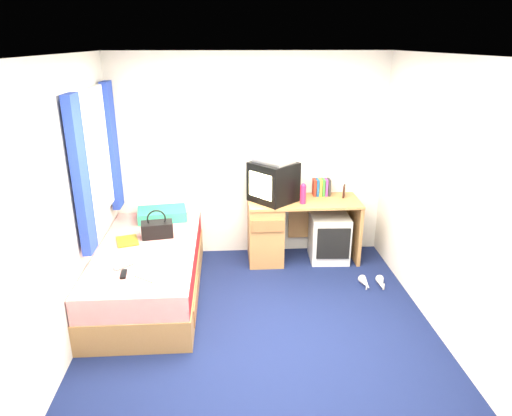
{
  "coord_description": "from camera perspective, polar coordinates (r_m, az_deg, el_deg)",
  "views": [
    {
      "loc": [
        -0.27,
        -3.54,
        2.5
      ],
      "look_at": [
        0.01,
        0.7,
        0.93
      ],
      "focal_mm": 32.0,
      "sensor_mm": 36.0,
      "label": 1
    }
  ],
  "objects": [
    {
      "name": "ground",
      "position": [
        4.35,
        0.53,
        -14.91
      ],
      "size": [
        3.4,
        3.4,
        0.0
      ],
      "primitive_type": "plane",
      "color": "#0C1438",
      "rests_on": "ground"
    },
    {
      "name": "room_shell",
      "position": [
        3.71,
        0.6,
        3.76
      ],
      "size": [
        3.4,
        3.4,
        3.4
      ],
      "color": "white",
      "rests_on": "ground"
    },
    {
      "name": "bed",
      "position": [
        4.87,
        -13.23,
        -7.69
      ],
      "size": [
        1.01,
        2.0,
        0.54
      ],
      "color": "#A67845",
      "rests_on": "ground"
    },
    {
      "name": "pillow",
      "position": [
        5.41,
        -11.65,
        -0.77
      ],
      "size": [
        0.6,
        0.43,
        0.12
      ],
      "primitive_type": "cube",
      "rotation": [
        0.0,
        0.0,
        0.15
      ],
      "color": "teal",
      "rests_on": "bed"
    },
    {
      "name": "desk",
      "position": [
        5.44,
        3.0,
        -2.47
      ],
      "size": [
        1.3,
        0.55,
        0.75
      ],
      "color": "#A67845",
      "rests_on": "ground"
    },
    {
      "name": "storage_cube",
      "position": [
        5.55,
        9.11,
        -3.65
      ],
      "size": [
        0.47,
        0.47,
        0.56
      ],
      "primitive_type": "cube",
      "rotation": [
        0.0,
        0.0,
        -0.05
      ],
      "color": "silver",
      "rests_on": "ground"
    },
    {
      "name": "crt_tv",
      "position": [
        5.24,
        2.17,
        3.29
      ],
      "size": [
        0.62,
        0.62,
        0.46
      ],
      "rotation": [
        0.0,
        0.0,
        -0.86
      ],
      "color": "black",
      "rests_on": "desk"
    },
    {
      "name": "vcr",
      "position": [
        5.17,
        2.24,
        6.13
      ],
      "size": [
        0.5,
        0.5,
        0.08
      ],
      "primitive_type": "cube",
      "rotation": [
        0.0,
        0.0,
        -0.81
      ],
      "color": "silver",
      "rests_on": "crt_tv"
    },
    {
      "name": "book_row",
      "position": [
        5.52,
        8.18,
        2.6
      ],
      "size": [
        0.2,
        0.13,
        0.2
      ],
      "color": "maroon",
      "rests_on": "desk"
    },
    {
      "name": "picture_frame",
      "position": [
        5.51,
        10.94,
        2.08
      ],
      "size": [
        0.06,
        0.12,
        0.14
      ],
      "primitive_type": "cube",
      "rotation": [
        0.0,
        0.0,
        -0.33
      ],
      "color": "black",
      "rests_on": "desk"
    },
    {
      "name": "pink_water_bottle",
      "position": [
        5.2,
        5.9,
        1.67
      ],
      "size": [
        0.08,
        0.08,
        0.21
      ],
      "primitive_type": "cylinder",
      "rotation": [
        0.0,
        0.0,
        -0.15
      ],
      "color": "#DE1F4E",
      "rests_on": "desk"
    },
    {
      "name": "aerosol_can",
      "position": [
        5.38,
        4.83,
        2.23
      ],
      "size": [
        0.06,
        0.06,
        0.19
      ],
      "primitive_type": "cylinder",
      "rotation": [
        0.0,
        0.0,
        -0.09
      ],
      "color": "silver",
      "rests_on": "desk"
    },
    {
      "name": "handbag",
      "position": [
        4.94,
        -12.25,
        -2.56
      ],
      "size": [
        0.35,
        0.23,
        0.3
      ],
      "rotation": [
        0.0,
        0.0,
        0.16
      ],
      "color": "black",
      "rests_on": "bed"
    },
    {
      "name": "towel",
      "position": [
        4.4,
        -10.27,
        -5.94
      ],
      "size": [
        0.34,
        0.31,
        0.1
      ],
      "primitive_type": "cube",
      "rotation": [
        0.0,
        0.0,
        -0.26
      ],
      "color": "silver",
      "rests_on": "bed"
    },
    {
      "name": "magazine",
      "position": [
        4.92,
        -15.78,
        -3.99
      ],
      "size": [
        0.28,
        0.33,
        0.01
      ],
      "primitive_type": "cube",
      "rotation": [
        0.0,
        0.0,
        0.29
      ],
      "color": "gold",
      "rests_on": "bed"
    },
    {
      "name": "water_bottle",
      "position": [
        4.39,
        -16.11,
        -6.65
      ],
      "size": [
        0.19,
        0.19,
        0.07
      ],
      "primitive_type": "cylinder",
      "rotation": [
        0.0,
        1.57,
        0.78
      ],
      "color": "white",
      "rests_on": "bed"
    },
    {
      "name": "colour_swatch_fan",
      "position": [
        4.15,
        -13.65,
        -8.48
      ],
      "size": [
        0.21,
        0.18,
        0.01
      ],
      "primitive_type": "cube",
      "rotation": [
        0.0,
        0.0,
        -0.64
      ],
      "color": "yellow",
      "rests_on": "bed"
    },
    {
      "name": "remote_control",
      "position": [
        4.26,
        -16.22,
        -7.94
      ],
      "size": [
        0.07,
        0.16,
        0.02
      ],
      "primitive_type": "cube",
      "rotation": [
        0.0,
        0.0,
        0.1
      ],
      "color": "black",
      "rests_on": "bed"
    },
    {
      "name": "window_assembly",
      "position": [
        4.75,
        -19.33,
        5.89
      ],
      "size": [
        0.11,
        1.42,
        1.4
      ],
      "color": "silver",
      "rests_on": "room_shell"
    },
    {
      "name": "white_heels",
      "position": [
        5.14,
        14.45,
        -9.12
      ],
      "size": [
        0.28,
        0.24,
        0.09
      ],
      "color": "silver",
      "rests_on": "ground"
    }
  ]
}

